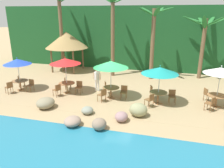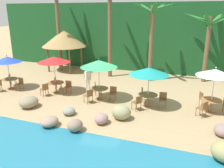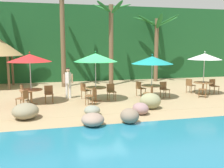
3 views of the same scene
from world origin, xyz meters
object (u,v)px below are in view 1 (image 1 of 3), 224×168
(chair_teal_seaward, at_px, (172,96))
(palm_tree_fourth, at_px, (204,35))
(umbrella_green, at_px, (111,64))
(palapa_hut, at_px, (67,40))
(dining_table_teal, at_px, (158,94))
(chair_red_left, at_px, (57,89))
(chair_teal_left, at_px, (150,99))
(dining_table_blue, at_px, (20,82))
(umbrella_teal, at_px, (160,70))
(chair_green_left, at_px, (102,94))
(chair_teal_inland, at_px, (153,91))
(umbrella_red, at_px, (65,61))
(umbrella_blue, at_px, (17,62))
(chair_blue_left, at_px, (9,87))
(chair_blue_seaward, at_px, (31,84))
(chair_red_seaward, at_px, (79,86))
(dining_table_red, at_px, (67,85))
(chair_green_seaward, at_px, (124,91))
(chair_white_inland, at_px, (207,94))
(dining_table_white, at_px, (217,97))
(dining_table_green, at_px, (111,89))
(waiter_in_white, at_px, (97,78))
(chair_white_left, at_px, (211,103))
(palm_tree_nearest, at_px, (60,18))
(chair_green_inland, at_px, (107,87))
(chair_red_inland, at_px, (67,82))
(palm_tree_second, at_px, (113,21))
(palm_tree_third, at_px, (153,33))
(umbrella_white, at_px, (221,71))
(chair_blue_inland, at_px, (20,80))

(chair_teal_seaward, distance_m, palm_tree_fourth, 7.41)
(umbrella_green, bearing_deg, palapa_hut, 135.04)
(dining_table_teal, xyz_separation_m, palm_tree_fourth, (3.00, 6.54, 3.07))
(chair_red_left, height_order, chair_teal_left, same)
(dining_table_blue, height_order, umbrella_teal, umbrella_teal)
(chair_green_left, xyz_separation_m, umbrella_teal, (3.39, 0.70, 1.59))
(umbrella_green, bearing_deg, chair_teal_inland, 14.07)
(umbrella_red, height_order, umbrella_teal, umbrella_red)
(umbrella_blue, relative_size, chair_blue_left, 2.80)
(umbrella_blue, xyz_separation_m, chair_blue_seaward, (0.85, 0.00, -1.61))
(dining_table_blue, bearing_deg, chair_red_seaward, 6.67)
(dining_table_red, relative_size, chair_green_seaward, 1.26)
(chair_green_left, height_order, chair_white_inland, same)
(dining_table_red, distance_m, dining_table_white, 9.65)
(chair_teal_seaward, bearing_deg, umbrella_green, -178.35)
(umbrella_red, relative_size, chair_teal_left, 2.98)
(umbrella_green, distance_m, dining_table_green, 1.66)
(umbrella_red, relative_size, waiter_in_white, 1.52)
(chair_blue_left, height_order, dining_table_green, chair_blue_left)
(chair_blue_seaward, xyz_separation_m, chair_teal_seaward, (9.74, 0.36, 0.00))
(umbrella_blue, relative_size, chair_green_seaward, 2.80)
(chair_green_left, xyz_separation_m, chair_white_left, (6.36, 0.30, 0.00))
(dining_table_teal, bearing_deg, umbrella_teal, 178.21)
(umbrella_red, xyz_separation_m, palm_tree_nearest, (-3.10, 5.54, 2.58))
(dining_table_red, height_order, chair_white_left, chair_white_left)
(chair_blue_seaward, bearing_deg, palm_tree_fourth, 29.34)
(chair_blue_seaward, distance_m, chair_green_inland, 5.47)
(dining_table_blue, height_order, chair_teal_seaward, chair_teal_seaward)
(chair_red_inland, height_order, chair_white_inland, same)
(chair_green_seaward, xyz_separation_m, dining_table_white, (5.59, 0.15, 0.10))
(chair_teal_left, height_order, palm_tree_second, palm_tree_second)
(umbrella_teal, bearing_deg, dining_table_red, 178.11)
(palm_tree_third, bearing_deg, dining_table_red, -136.15)
(chair_blue_left, height_order, palm_tree_nearest, palm_tree_nearest)
(umbrella_red, bearing_deg, chair_red_left, -111.13)
(chair_green_inland, relative_size, umbrella_white, 0.34)
(dining_table_teal, height_order, palm_tree_third, palm_tree_third)
(chair_red_seaward, height_order, dining_table_white, chair_red_seaward)
(dining_table_red, bearing_deg, palm_tree_nearest, 119.24)
(chair_red_seaward, height_order, palapa_hut, palapa_hut)
(dining_table_green, xyz_separation_m, chair_green_inland, (-0.48, 0.71, -0.10))
(chair_blue_seaward, distance_m, chair_red_inland, 2.51)
(chair_teal_left, bearing_deg, chair_white_left, 6.03)
(palm_tree_second, bearing_deg, dining_table_white, -33.14)
(chair_blue_seaward, bearing_deg, palm_tree_second, 50.50)
(chair_blue_left, height_order, waiter_in_white, waiter_in_white)
(chair_teal_seaward, bearing_deg, umbrella_white, 3.54)
(chair_red_inland, bearing_deg, chair_green_inland, -2.95)
(chair_blue_seaward, relative_size, chair_blue_inland, 1.00)
(chair_green_seaward, relative_size, chair_green_inland, 1.00)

